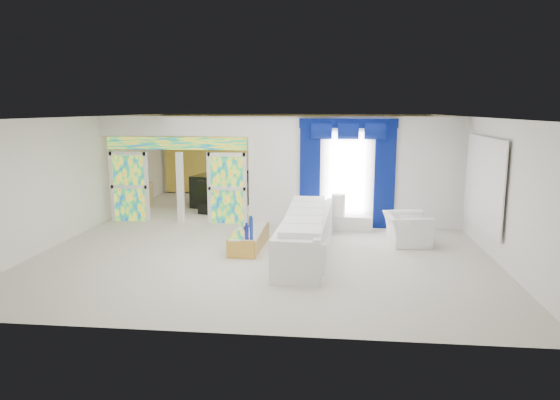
# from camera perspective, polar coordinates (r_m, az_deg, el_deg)

# --- Properties ---
(floor) EXTENTS (12.00, 12.00, 0.00)m
(floor) POSITION_cam_1_polar(r_m,az_deg,el_deg) (13.17, -0.75, -3.76)
(floor) COLOR #B7AF9E
(floor) RESTS_ON ground
(dividing_wall) EXTENTS (5.70, 0.18, 3.00)m
(dividing_wall) POSITION_cam_1_polar(r_m,az_deg,el_deg) (13.80, 8.64, 3.12)
(dividing_wall) COLOR white
(dividing_wall) RESTS_ON ground
(dividing_header) EXTENTS (4.30, 0.18, 0.55)m
(dividing_header) POSITION_cam_1_polar(r_m,az_deg,el_deg) (14.37, -11.77, 8.20)
(dividing_header) COLOR white
(dividing_header) RESTS_ON dividing_wall
(stained_panel_left) EXTENTS (0.95, 0.04, 2.00)m
(stained_panel_left) POSITION_cam_1_polar(r_m,az_deg,el_deg) (15.02, -16.71, 1.45)
(stained_panel_left) COLOR #994C3F
(stained_panel_left) RESTS_ON ground
(stained_panel_right) EXTENTS (0.95, 0.04, 2.00)m
(stained_panel_right) POSITION_cam_1_polar(r_m,az_deg,el_deg) (14.17, -6.01, 1.32)
(stained_panel_right) COLOR #994C3F
(stained_panel_right) RESTS_ON ground
(stained_transom) EXTENTS (4.00, 0.05, 0.35)m
(stained_transom) POSITION_cam_1_polar(r_m,az_deg,el_deg) (14.39, -11.70, 6.31)
(stained_transom) COLOR #994C3F
(stained_transom) RESTS_ON dividing_header
(window_pane) EXTENTS (1.00, 0.02, 2.30)m
(window_pane) POSITION_cam_1_polar(r_m,az_deg,el_deg) (13.70, 7.61, 2.88)
(window_pane) COLOR white
(window_pane) RESTS_ON dividing_wall
(blue_drape_left) EXTENTS (0.55, 0.10, 2.80)m
(blue_drape_left) POSITION_cam_1_polar(r_m,az_deg,el_deg) (13.69, 3.41, 2.73)
(blue_drape_left) COLOR #04054A
(blue_drape_left) RESTS_ON ground
(blue_drape_right) EXTENTS (0.55, 0.10, 2.80)m
(blue_drape_right) POSITION_cam_1_polar(r_m,az_deg,el_deg) (13.74, 11.78, 2.57)
(blue_drape_right) COLOR #04054A
(blue_drape_right) RESTS_ON ground
(blue_pelmet) EXTENTS (2.60, 0.12, 0.25)m
(blue_pelmet) POSITION_cam_1_polar(r_m,az_deg,el_deg) (13.56, 7.75, 8.61)
(blue_pelmet) COLOR #04054A
(blue_pelmet) RESTS_ON dividing_wall
(wall_mirror) EXTENTS (0.04, 2.70, 1.90)m
(wall_mirror) POSITION_cam_1_polar(r_m,az_deg,el_deg) (12.29, 22.18, 1.82)
(wall_mirror) COLOR white
(wall_mirror) RESTS_ON ground
(gold_curtains) EXTENTS (9.70, 0.12, 2.90)m
(gold_curtains) POSITION_cam_1_polar(r_m,az_deg,el_deg) (18.72, 1.38, 5.10)
(gold_curtains) COLOR gold
(gold_curtains) RESTS_ON ground
(white_sofa) EXTENTS (1.15, 4.43, 0.84)m
(white_sofa) POSITION_cam_1_polar(r_m,az_deg,el_deg) (11.30, 3.01, -3.96)
(white_sofa) COLOR white
(white_sofa) RESTS_ON ground
(coffee_table) EXTENTS (0.71, 1.89, 0.41)m
(coffee_table) POSITION_cam_1_polar(r_m,az_deg,el_deg) (11.79, -3.50, -4.43)
(coffee_table) COLOR #BC8F3A
(coffee_table) RESTS_ON ground
(console_table) EXTENTS (1.18, 0.43, 0.39)m
(console_table) POSITION_cam_1_polar(r_m,az_deg,el_deg) (13.56, 7.86, -2.60)
(console_table) COLOR silver
(console_table) RESTS_ON ground
(table_lamp) EXTENTS (0.36, 0.36, 0.58)m
(table_lamp) POSITION_cam_1_polar(r_m,az_deg,el_deg) (13.45, 6.63, -0.57)
(table_lamp) COLOR white
(table_lamp) RESTS_ON console_table
(armchair) EXTENTS (1.10, 1.23, 0.74)m
(armchair) POSITION_cam_1_polar(r_m,az_deg,el_deg) (12.38, 14.19, -3.23)
(armchair) COLOR white
(armchair) RESTS_ON ground
(grand_piano) EXTENTS (2.03, 2.39, 1.05)m
(grand_piano) POSITION_cam_1_polar(r_m,az_deg,el_deg) (17.07, -6.22, 1.24)
(grand_piano) COLOR black
(grand_piano) RESTS_ON ground
(piano_bench) EXTENTS (1.03, 0.60, 0.32)m
(piano_bench) POSITION_cam_1_polar(r_m,az_deg,el_deg) (15.60, -7.44, -1.01)
(piano_bench) COLOR black
(piano_bench) RESTS_ON ground
(tv_console) EXTENTS (0.59, 0.54, 0.82)m
(tv_console) POSITION_cam_1_polar(r_m,az_deg,el_deg) (17.07, -15.38, 0.53)
(tv_console) COLOR tan
(tv_console) RESTS_ON ground
(chandelier) EXTENTS (0.60, 0.60, 0.60)m
(chandelier) POSITION_cam_1_polar(r_m,az_deg,el_deg) (16.54, -7.38, 8.32)
(chandelier) COLOR gold
(chandelier) RESTS_ON ceiling
(decanters) EXTENTS (0.20, 1.23, 0.29)m
(decanters) POSITION_cam_1_polar(r_m,az_deg,el_deg) (11.66, -3.49, -3.03)
(decanters) COLOR silver
(decanters) RESTS_ON coffee_table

